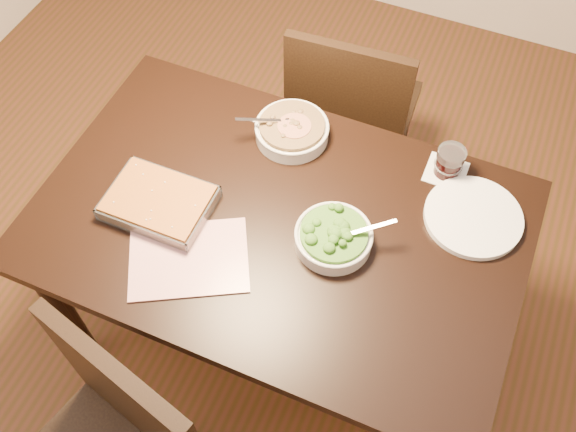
% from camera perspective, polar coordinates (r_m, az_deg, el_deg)
% --- Properties ---
extents(ground, '(4.00, 4.00, 0.00)m').
position_cam_1_polar(ground, '(2.50, -0.64, -9.88)').
color(ground, '#422C12').
rests_on(ground, ground).
extents(table, '(1.40, 0.90, 0.75)m').
position_cam_1_polar(table, '(1.92, -0.83, -1.97)').
color(table, black).
rests_on(table, ground).
extents(magazine_a, '(0.40, 0.37, 0.01)m').
position_cam_1_polar(magazine_a, '(1.79, -8.82, -3.77)').
color(magazine_a, '#AB3046').
rests_on(magazine_a, table).
extents(coaster, '(0.12, 0.12, 0.00)m').
position_cam_1_polar(coaster, '(2.00, 13.86, 3.83)').
color(coaster, white).
rests_on(coaster, table).
extents(stew_bowl, '(0.23, 0.23, 0.09)m').
position_cam_1_polar(stew_bowl, '(2.01, 0.35, 7.66)').
color(stew_bowl, silver).
rests_on(stew_bowl, table).
extents(broccoli_bowl, '(0.23, 0.22, 0.09)m').
position_cam_1_polar(broccoli_bowl, '(1.78, 4.07, -1.87)').
color(broccoli_bowl, silver).
rests_on(broccoli_bowl, table).
extents(baking_dish, '(0.30, 0.22, 0.05)m').
position_cam_1_polar(baking_dish, '(1.88, -11.40, 1.17)').
color(baking_dish, silver).
rests_on(baking_dish, table).
extents(wine_tumbler, '(0.08, 0.08, 0.09)m').
position_cam_1_polar(wine_tumbler, '(1.96, 14.16, 4.74)').
color(wine_tumbler, black).
rests_on(wine_tumbler, coaster).
extents(dinner_plate, '(0.28, 0.28, 0.02)m').
position_cam_1_polar(dinner_plate, '(1.91, 16.14, -0.08)').
color(dinner_plate, white).
rests_on(dinner_plate, table).
extents(chair_far, '(0.46, 0.46, 0.92)m').
position_cam_1_polar(chair_far, '(2.43, 5.58, 9.17)').
color(chair_far, black).
rests_on(chair_far, ground).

